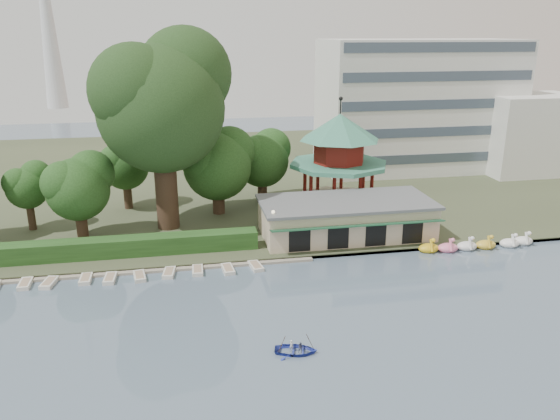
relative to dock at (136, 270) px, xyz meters
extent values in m
plane|color=slate|center=(12.00, -17.20, -0.12)|extent=(220.00, 220.00, 0.00)
cube|color=#424930|center=(12.00, 34.80, 0.08)|extent=(220.00, 70.00, 0.40)
cube|color=gray|center=(12.00, 0.10, 0.03)|extent=(220.00, 0.60, 0.30)
cube|color=gray|center=(0.00, 0.00, 0.00)|extent=(34.00, 1.60, 0.24)
cube|color=beige|center=(22.00, 4.80, 2.08)|extent=(18.00, 8.00, 3.60)
cube|color=#595B5E|center=(22.00, 4.80, 4.03)|extent=(18.60, 8.60, 0.30)
cube|color=#194C2D|center=(22.00, 0.50, 2.88)|extent=(18.00, 1.59, 0.45)
cylinder|color=beige|center=(24.00, 14.80, 0.88)|extent=(10.40, 10.40, 1.20)
cylinder|color=#3B8267|center=(24.00, 14.80, 5.73)|extent=(12.40, 12.40, 0.50)
cylinder|color=maroon|center=(24.00, 14.80, 7.38)|extent=(6.40, 6.40, 2.80)
cone|color=#3B8267|center=(24.00, 14.80, 10.38)|extent=(10.00, 10.00, 3.20)
cylinder|color=black|center=(24.00, 14.80, 12.88)|extent=(0.16, 0.16, 1.80)
cube|color=silver|center=(42.00, 32.80, 10.28)|extent=(30.00, 14.00, 20.00)
cube|color=silver|center=(58.00, 26.80, 6.28)|extent=(14.00, 10.00, 12.00)
cube|color=#254B1C|center=(-3.00, 3.30, 1.18)|extent=(30.00, 2.00, 1.80)
cylinder|color=black|center=(13.50, 1.80, 2.28)|extent=(0.12, 0.12, 4.00)
sphere|color=beige|center=(13.50, 1.80, 4.38)|extent=(0.36, 0.36, 0.36)
cylinder|color=#3A281C|center=(3.00, 10.80, 5.65)|extent=(2.45, 2.45, 10.74)
sphere|color=#223E1A|center=(3.00, 10.80, 13.59)|extent=(13.63, 13.63, 13.63)
sphere|color=#223E1A|center=(5.73, 12.84, 17.03)|extent=(10.22, 10.22, 10.22)
sphere|color=#223E1A|center=(0.61, 9.44, 15.74)|extent=(9.54, 9.54, 9.54)
cylinder|color=#3A281C|center=(-6.00, 8.80, 2.49)|extent=(1.19, 1.19, 4.42)
sphere|color=#254B1C|center=(-6.00, 8.80, 5.76)|extent=(6.60, 6.60, 6.60)
sphere|color=#254B1C|center=(-4.68, 9.79, 7.17)|extent=(4.95, 4.95, 4.95)
sphere|color=#254B1C|center=(-7.16, 8.14, 6.64)|extent=(4.62, 4.62, 4.62)
cylinder|color=#3A281C|center=(-12.00, 12.80, 2.21)|extent=(0.82, 0.82, 3.87)
sphere|color=#254B1C|center=(-12.00, 12.80, 5.08)|extent=(4.57, 4.57, 4.57)
sphere|color=#254B1C|center=(-11.09, 13.49, 6.31)|extent=(3.43, 3.43, 3.43)
sphere|color=#254B1C|center=(-12.80, 12.34, 5.85)|extent=(3.20, 3.20, 3.20)
cylinder|color=#3A281C|center=(9.00, 14.80, 2.64)|extent=(1.46, 1.46, 4.71)
sphere|color=#254B1C|center=(9.00, 14.80, 6.12)|extent=(8.13, 8.13, 8.13)
sphere|color=#254B1C|center=(10.63, 16.02, 7.63)|extent=(6.10, 6.10, 6.10)
sphere|color=#254B1C|center=(7.58, 13.99, 7.07)|extent=(5.69, 5.69, 5.69)
cylinder|color=#3A281C|center=(15.00, 18.80, 2.45)|extent=(1.23, 1.23, 4.34)
sphere|color=#254B1C|center=(15.00, 18.80, 5.66)|extent=(6.84, 6.84, 6.84)
sphere|color=#254B1C|center=(16.37, 19.83, 7.05)|extent=(5.13, 5.13, 5.13)
sphere|color=#254B1C|center=(13.80, 18.12, 6.53)|extent=(4.79, 4.79, 4.79)
cylinder|color=#3A281C|center=(-2.00, 18.80, 2.44)|extent=(1.03, 1.03, 4.32)
sphere|color=#254B1C|center=(-2.00, 18.80, 5.64)|extent=(5.70, 5.70, 5.70)
sphere|color=#254B1C|center=(-0.86, 19.65, 7.02)|extent=(4.27, 4.27, 4.27)
sphere|color=#254B1C|center=(-3.00, 18.23, 6.50)|extent=(3.99, 3.99, 3.99)
ellipsoid|color=yellow|center=(29.32, -0.49, 0.23)|extent=(2.16, 1.44, 0.99)
cylinder|color=yellow|center=(29.32, -1.04, 0.78)|extent=(0.26, 0.79, 1.29)
sphere|color=yellow|center=(29.32, -1.34, 1.43)|extent=(0.44, 0.44, 0.44)
ellipsoid|color=pink|center=(31.29, -0.76, 0.23)|extent=(2.16, 1.44, 0.99)
cylinder|color=pink|center=(31.29, -1.31, 0.78)|extent=(0.26, 0.79, 1.29)
sphere|color=pink|center=(31.29, -1.61, 1.43)|extent=(0.44, 0.44, 0.44)
ellipsoid|color=silver|center=(33.46, -0.69, 0.23)|extent=(2.16, 1.44, 0.99)
cylinder|color=silver|center=(33.46, -1.24, 0.78)|extent=(0.26, 0.79, 1.29)
sphere|color=silver|center=(33.46, -1.54, 1.43)|extent=(0.44, 0.44, 0.44)
ellipsoid|color=gold|center=(35.59, -0.69, 0.23)|extent=(2.16, 1.44, 0.99)
cylinder|color=gold|center=(35.59, -1.24, 0.78)|extent=(0.26, 0.79, 1.29)
sphere|color=gold|center=(35.59, -1.54, 1.43)|extent=(0.44, 0.44, 0.44)
ellipsoid|color=white|center=(38.30, -0.73, 0.23)|extent=(2.16, 1.44, 0.99)
cylinder|color=white|center=(38.30, -1.28, 0.78)|extent=(0.26, 0.79, 1.29)
sphere|color=white|center=(38.30, -1.58, 1.43)|extent=(0.44, 0.44, 0.44)
ellipsoid|color=white|center=(40.05, -0.43, 0.23)|extent=(2.16, 1.44, 0.99)
cylinder|color=white|center=(40.05, -0.98, 0.78)|extent=(0.26, 0.79, 1.29)
sphere|color=white|center=(40.05, -1.28, 1.43)|extent=(0.44, 0.44, 0.44)
cube|color=silver|center=(-9.50, -1.33, 0.06)|extent=(1.08, 2.33, 0.36)
cube|color=silver|center=(-7.45, -1.51, 0.06)|extent=(1.38, 2.44, 0.36)
cube|color=silver|center=(-4.35, -1.23, 0.06)|extent=(1.00, 2.30, 0.36)
cube|color=silver|center=(-2.19, -1.56, 0.06)|extent=(1.11, 2.35, 0.36)
cube|color=silver|center=(0.43, -1.59, 0.06)|extent=(1.32, 2.42, 0.36)
cube|color=silver|center=(3.09, -1.29, 0.06)|extent=(1.30, 2.41, 0.36)
cube|color=silver|center=(5.73, -1.23, 0.06)|extent=(1.07, 2.33, 0.36)
cube|color=silver|center=(8.56, -1.49, 0.06)|extent=(1.22, 2.39, 0.36)
cube|color=silver|center=(11.25, -1.29, 0.06)|extent=(1.36, 2.43, 0.36)
imported|color=#25339B|center=(11.99, -16.18, 0.32)|extent=(4.81, 3.92, 0.87)
imported|color=silver|center=(11.69, -15.98, 0.39)|extent=(0.34, 0.26, 0.83)
imported|color=#353851|center=(12.29, -16.38, 0.38)|extent=(0.45, 0.39, 0.80)
cylinder|color=#3A281C|center=(10.79, -16.18, 0.23)|extent=(0.94, 0.29, 2.01)
cylinder|color=#3A281C|center=(13.19, -16.18, 0.23)|extent=(0.94, 0.29, 2.01)
camera|label=1|loc=(4.79, -48.80, 21.49)|focal=35.00mm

